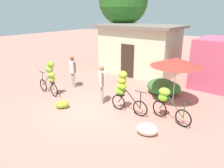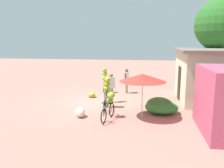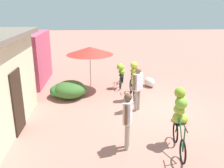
% 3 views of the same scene
% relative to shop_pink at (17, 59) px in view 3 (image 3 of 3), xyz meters
% --- Properties ---
extents(ground_plane, '(60.00, 60.00, 0.00)m').
position_rel_shop_pink_xyz_m(ground_plane, '(-3.71, -6.21, -1.27)').
color(ground_plane, '#B27264').
extents(shop_pink, '(3.20, 2.80, 2.53)m').
position_rel_shop_pink_xyz_m(shop_pink, '(0.00, 0.00, 0.00)').
color(shop_pink, '#C54B69').
rests_on(shop_pink, ground).
extents(hedge_bush_front_left, '(1.39, 1.34, 0.74)m').
position_rel_shop_pink_xyz_m(hedge_bush_front_left, '(-2.31, -2.86, -0.90)').
color(hedge_bush_front_left, '#3B6A2D').
rests_on(hedge_bush_front_left, ground).
extents(hedge_bush_front_right, '(1.46, 1.63, 0.60)m').
position_rel_shop_pink_xyz_m(hedge_bush_front_right, '(-2.15, -2.78, -0.96)').
color(hedge_bush_front_right, '#328334').
rests_on(hedge_bush_front_right, ground).
extents(market_umbrella, '(2.13, 2.13, 2.05)m').
position_rel_shop_pink_xyz_m(market_umbrella, '(-1.35, -3.72, 0.61)').
color(market_umbrella, beige).
rests_on(market_umbrella, ground).
extents(bicycle_leftmost, '(1.63, 0.44, 1.72)m').
position_rel_shop_pink_xyz_m(bicycle_leftmost, '(-6.32, -6.34, -0.26)').
color(bicycle_leftmost, black).
rests_on(bicycle_leftmost, ground).
extents(bicycle_near_pile, '(1.64, 0.43, 1.66)m').
position_rel_shop_pink_xyz_m(bicycle_near_pile, '(-2.67, -5.59, -0.30)').
color(bicycle_near_pile, black).
rests_on(bicycle_near_pile, ground).
extents(bicycle_center_loaded, '(1.63, 0.48, 1.20)m').
position_rel_shop_pink_xyz_m(bicycle_center_loaded, '(-1.01, -5.19, -0.53)').
color(bicycle_center_loaded, black).
rests_on(bicycle_center_loaded, ground).
extents(banana_pile_on_ground, '(0.66, 0.58, 0.34)m').
position_rel_shop_pink_xyz_m(banana_pile_on_ground, '(-4.83, -6.93, -1.11)').
color(banana_pile_on_ground, '#7EB029').
rests_on(banana_pile_on_ground, ground).
extents(produce_sack, '(0.81, 0.65, 0.44)m').
position_rel_shop_pink_xyz_m(produce_sack, '(-1.00, -6.60, -1.05)').
color(produce_sack, silver).
rests_on(produce_sack, ground).
extents(person_vendor, '(0.45, 0.42, 1.70)m').
position_rel_shop_pink_xyz_m(person_vendor, '(-3.82, -5.56, -0.22)').
color(person_vendor, gray).
rests_on(person_vendor, ground).
extents(person_bystander, '(0.56, 0.31, 1.65)m').
position_rel_shop_pink_xyz_m(person_bystander, '(-6.38, -4.89, -0.26)').
color(person_bystander, gray).
rests_on(person_bystander, ground).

